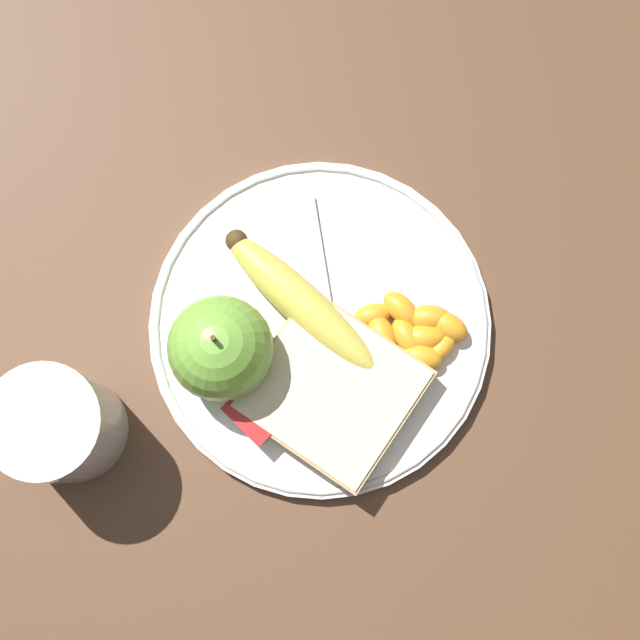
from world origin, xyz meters
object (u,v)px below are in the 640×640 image
object	(u,v)px
apple	(220,348)
fork	(326,315)
juice_glass	(60,426)
jam_packet	(256,413)
plate	(320,326)
bread_slice	(332,391)
banana	(298,305)

from	to	relation	value
apple	fork	bearing A→B (deg)	-113.24
juice_glass	jam_packet	world-z (taller)	juice_glass
plate	bread_slice	xyz separation A→B (m)	(-0.04, 0.03, 0.02)
fork	juice_glass	bearing A→B (deg)	-74.64
jam_packet	bread_slice	bearing A→B (deg)	-119.31
bread_slice	jam_packet	size ratio (longest dim) A/B	3.28
plate	jam_packet	bearing A→B (deg)	99.79
juice_glass	bread_slice	xyz separation A→B (m)	(-0.12, -0.16, -0.02)
bread_slice	jam_packet	bearing A→B (deg)	60.69
bread_slice	plate	bearing A→B (deg)	-35.61
bread_slice	fork	xyz separation A→B (m)	(0.05, -0.04, -0.01)
apple	bread_slice	distance (m)	0.09
apple	plate	bearing A→B (deg)	-116.89
juice_glass	fork	size ratio (longest dim) A/B	0.63
bread_slice	jam_packet	xyz separation A→B (m)	(0.03, 0.05, -0.00)
juice_glass	bread_slice	size ratio (longest dim) A/B	0.67
jam_packet	plate	bearing A→B (deg)	-80.21
banana	fork	size ratio (longest dim) A/B	1.12
banana	jam_packet	xyz separation A→B (m)	(-0.04, 0.08, -0.01)
plate	bread_slice	size ratio (longest dim) A/B	2.00
plate	banana	world-z (taller)	banana
jam_packet	apple	bearing A→B (deg)	-16.48
banana	jam_packet	size ratio (longest dim) A/B	3.90
bread_slice	fork	bearing A→B (deg)	-41.19
juice_glass	jam_packet	bearing A→B (deg)	-131.14
juice_glass	jam_packet	size ratio (longest dim) A/B	2.20
plate	juice_glass	size ratio (longest dim) A/B	2.98
plate	apple	size ratio (longest dim) A/B	3.07
plate	juice_glass	distance (m)	0.21
fork	jam_packet	xyz separation A→B (m)	(-0.02, 0.09, 0.01)
fork	bread_slice	bearing A→B (deg)	-4.51
banana	fork	bearing A→B (deg)	-148.66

